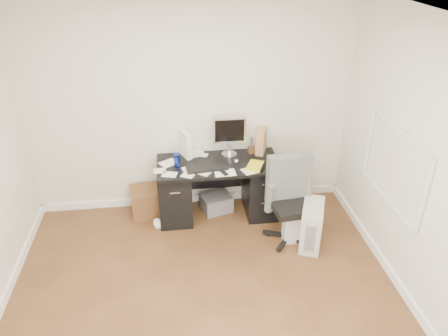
{
  "coord_description": "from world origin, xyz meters",
  "views": [
    {
      "loc": [
        -0.23,
        -3.05,
        3.27
      ],
      "look_at": [
        0.31,
        1.2,
        0.92
      ],
      "focal_mm": 35.0,
      "sensor_mm": 36.0,
      "label": 1
    }
  ],
  "objects_px": {
    "desk": "(218,187)",
    "office_chair": "(292,202)",
    "pc_tower": "(312,225)",
    "wicker_basket": "(146,202)",
    "keyboard": "(207,168)",
    "lcd_monitor": "(229,136)"
  },
  "relations": [
    {
      "from": "lcd_monitor",
      "to": "wicker_basket",
      "type": "height_order",
      "value": "lcd_monitor"
    },
    {
      "from": "keyboard",
      "to": "wicker_basket",
      "type": "relative_size",
      "value": 1.34
    },
    {
      "from": "office_chair",
      "to": "pc_tower",
      "type": "relative_size",
      "value": 2.02
    },
    {
      "from": "office_chair",
      "to": "pc_tower",
      "type": "height_order",
      "value": "office_chair"
    },
    {
      "from": "office_chair",
      "to": "wicker_basket",
      "type": "xyz_separation_m",
      "value": [
        -1.71,
        0.74,
        -0.33
      ]
    },
    {
      "from": "office_chair",
      "to": "wicker_basket",
      "type": "relative_size",
      "value": 2.82
    },
    {
      "from": "keyboard",
      "to": "wicker_basket",
      "type": "distance_m",
      "value": 1.01
    },
    {
      "from": "keyboard",
      "to": "pc_tower",
      "type": "bearing_deg",
      "value": -33.24
    },
    {
      "from": "desk",
      "to": "office_chair",
      "type": "distance_m",
      "value": 1.01
    },
    {
      "from": "lcd_monitor",
      "to": "pc_tower",
      "type": "bearing_deg",
      "value": -47.4
    },
    {
      "from": "desk",
      "to": "pc_tower",
      "type": "bearing_deg",
      "value": -36.62
    },
    {
      "from": "lcd_monitor",
      "to": "office_chair",
      "type": "relative_size",
      "value": 0.5
    },
    {
      "from": "office_chair",
      "to": "desk",
      "type": "bearing_deg",
      "value": 135.21
    },
    {
      "from": "lcd_monitor",
      "to": "wicker_basket",
      "type": "distance_m",
      "value": 1.37
    },
    {
      "from": "pc_tower",
      "to": "wicker_basket",
      "type": "distance_m",
      "value": 2.12
    },
    {
      "from": "desk",
      "to": "lcd_monitor",
      "type": "relative_size",
      "value": 2.89
    },
    {
      "from": "desk",
      "to": "keyboard",
      "type": "distance_m",
      "value": 0.42
    },
    {
      "from": "desk",
      "to": "office_chair",
      "type": "height_order",
      "value": "office_chair"
    },
    {
      "from": "wicker_basket",
      "to": "keyboard",
      "type": "bearing_deg",
      "value": -18.58
    },
    {
      "from": "lcd_monitor",
      "to": "keyboard",
      "type": "xyz_separation_m",
      "value": [
        -0.31,
        -0.34,
        -0.25
      ]
    },
    {
      "from": "lcd_monitor",
      "to": "pc_tower",
      "type": "height_order",
      "value": "lcd_monitor"
    },
    {
      "from": "wicker_basket",
      "to": "office_chair",
      "type": "bearing_deg",
      "value": -23.44
    }
  ]
}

